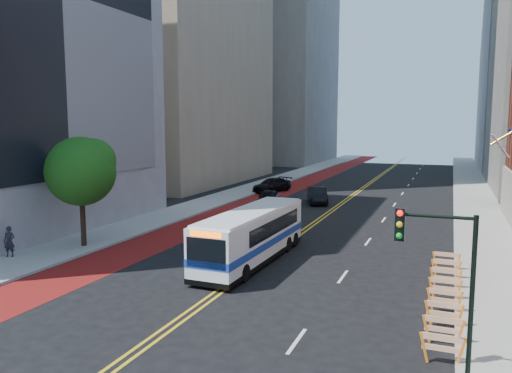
{
  "coord_description": "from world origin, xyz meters",
  "views": [
    {
      "loc": [
        9.58,
        -18.13,
        7.64
      ],
      "look_at": [
        -0.66,
        8.0,
        4.08
      ],
      "focal_mm": 35.0,
      "sensor_mm": 36.0,
      "label": 1
    }
  ],
  "objects_px": {
    "car_a": "(268,197)",
    "car_b": "(317,195)",
    "street_tree": "(82,169)",
    "traffic_signal": "(439,263)",
    "pedestrian": "(9,242)",
    "transit_bus": "(253,235)",
    "car_c": "(272,185)"
  },
  "relations": [
    {
      "from": "street_tree",
      "to": "pedestrian",
      "type": "bearing_deg",
      "value": -120.66
    },
    {
      "from": "traffic_signal",
      "to": "transit_bus",
      "type": "height_order",
      "value": "traffic_signal"
    },
    {
      "from": "car_a",
      "to": "car_c",
      "type": "distance_m",
      "value": 9.22
    },
    {
      "from": "pedestrian",
      "to": "car_c",
      "type": "bearing_deg",
      "value": 62.52
    },
    {
      "from": "street_tree",
      "to": "traffic_signal",
      "type": "bearing_deg",
      "value": -24.82
    },
    {
      "from": "car_b",
      "to": "car_c",
      "type": "xyz_separation_m",
      "value": [
        -6.8,
        6.15,
        -0.02
      ]
    },
    {
      "from": "transit_bus",
      "to": "pedestrian",
      "type": "relative_size",
      "value": 6.17
    },
    {
      "from": "street_tree",
      "to": "pedestrian",
      "type": "xyz_separation_m",
      "value": [
        -2.17,
        -3.67,
        -3.9
      ]
    },
    {
      "from": "traffic_signal",
      "to": "car_b",
      "type": "xyz_separation_m",
      "value": [
        -11.63,
        31.57,
        -2.95
      ]
    },
    {
      "from": "pedestrian",
      "to": "transit_bus",
      "type": "bearing_deg",
      "value": -0.06
    },
    {
      "from": "street_tree",
      "to": "traffic_signal",
      "type": "relative_size",
      "value": 1.32
    },
    {
      "from": "car_a",
      "to": "pedestrian",
      "type": "relative_size",
      "value": 2.44
    },
    {
      "from": "traffic_signal",
      "to": "transit_bus",
      "type": "xyz_separation_m",
      "value": [
        -9.87,
        10.49,
        -2.2
      ]
    },
    {
      "from": "transit_bus",
      "to": "car_a",
      "type": "bearing_deg",
      "value": 108.91
    },
    {
      "from": "car_a",
      "to": "street_tree",
      "type": "bearing_deg",
      "value": -112.85
    },
    {
      "from": "car_b",
      "to": "car_c",
      "type": "relative_size",
      "value": 0.9
    },
    {
      "from": "traffic_signal",
      "to": "transit_bus",
      "type": "distance_m",
      "value": 14.57
    },
    {
      "from": "car_c",
      "to": "pedestrian",
      "type": "xyz_separation_m",
      "value": [
        -4.4,
        -31.84,
        0.25
      ]
    },
    {
      "from": "street_tree",
      "to": "traffic_signal",
      "type": "height_order",
      "value": "street_tree"
    },
    {
      "from": "pedestrian",
      "to": "car_a",
      "type": "bearing_deg",
      "value": 53.13
    },
    {
      "from": "street_tree",
      "to": "pedestrian",
      "type": "distance_m",
      "value": 5.77
    },
    {
      "from": "street_tree",
      "to": "traffic_signal",
      "type": "distance_m",
      "value": 22.79
    },
    {
      "from": "street_tree",
      "to": "transit_bus",
      "type": "xyz_separation_m",
      "value": [
        10.79,
        0.94,
        -3.39
      ]
    },
    {
      "from": "transit_bus",
      "to": "car_a",
      "type": "height_order",
      "value": "transit_bus"
    },
    {
      "from": "car_c",
      "to": "street_tree",
      "type": "bearing_deg",
      "value": -74.69
    },
    {
      "from": "car_b",
      "to": "street_tree",
      "type": "bearing_deg",
      "value": -132.4
    },
    {
      "from": "transit_bus",
      "to": "car_b",
      "type": "bearing_deg",
      "value": 96.21
    },
    {
      "from": "car_c",
      "to": "car_a",
      "type": "bearing_deg",
      "value": -52.77
    },
    {
      "from": "traffic_signal",
      "to": "car_b",
      "type": "relative_size",
      "value": 1.08
    },
    {
      "from": "street_tree",
      "to": "transit_bus",
      "type": "height_order",
      "value": "street_tree"
    },
    {
      "from": "transit_bus",
      "to": "car_b",
      "type": "height_order",
      "value": "transit_bus"
    },
    {
      "from": "car_a",
      "to": "car_b",
      "type": "bearing_deg",
      "value": 24.75
    }
  ]
}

